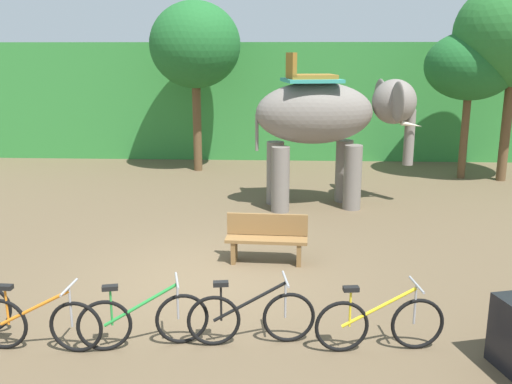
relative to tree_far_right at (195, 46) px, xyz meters
The scene contains 10 objects.
ground_plane 10.04m from the tree_far_right, 80.75° to the right, with size 80.00×80.00×0.00m, color brown.
foliage_hedge 5.43m from the tree_far_right, 73.04° to the left, with size 36.00×6.00×4.12m, color #338438.
tree_far_right is the anchor object (origin of this frame).
tree_center_right 8.35m from the tree_far_right, ahead, with size 2.67×2.67×4.41m.
elephant 6.00m from the tree_far_right, 47.31° to the right, with size 4.24×2.31×3.78m.
bike_orange 12.15m from the tree_far_right, 91.68° to the right, with size 1.71×0.52×0.92m.
bike_green 12.04m from the tree_far_right, 85.01° to the right, with size 1.67×0.59×0.92m.
bike_black 12.08m from the tree_far_right, 77.97° to the right, with size 1.70×0.52×0.92m.
bike_yellow 12.60m from the tree_far_right, 70.28° to the right, with size 1.70×0.52×0.92m.
wooden_bench 9.29m from the tree_far_right, 73.00° to the right, with size 1.52×0.48×0.89m.
Camera 1 is at (1.33, -9.03, 3.80)m, focal length 39.66 mm.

